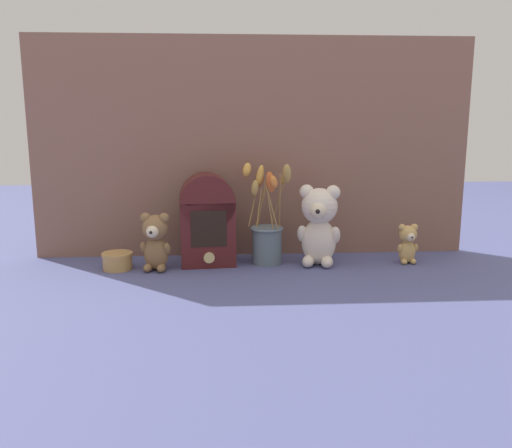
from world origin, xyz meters
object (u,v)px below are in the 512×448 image
teddy_bear_large (319,224)px  decorative_tin_tall (117,261)px  teddy_bear_medium (155,241)px  vintage_radio (207,218)px  teddy_bear_small (408,243)px  flower_vase (267,231)px

teddy_bear_large → decorative_tin_tall: (-0.59, -0.01, -0.10)m
teddy_bear_medium → vintage_radio: (0.15, 0.06, 0.05)m
decorative_tin_tall → teddy_bear_small: bearing=0.8°
teddy_bear_medium → flower_vase: flower_vase is taller
flower_vase → decorative_tin_tall: size_ratio=3.41×
teddy_bear_large → vintage_radio: bearing=174.5°
flower_vase → teddy_bear_large: bearing=-10.6°
teddy_bear_small → vintage_radio: bearing=177.1°
flower_vase → teddy_bear_small: bearing=-3.8°
vintage_radio → decorative_tin_tall: (-0.26, -0.04, -0.11)m
teddy_bear_large → vintage_radio: vintage_radio is taller
teddy_bear_medium → flower_vase: size_ratio=0.56×
teddy_bear_small → flower_vase: (-0.42, 0.03, 0.04)m
teddy_bear_medium → decorative_tin_tall: bearing=171.0°
teddy_bear_large → flower_vase: flower_vase is taller
teddy_bear_medium → flower_vase: 0.33m
teddy_bear_medium → teddy_bear_small: size_ratio=1.39×
teddy_bear_small → vintage_radio: 0.61m
teddy_bear_large → teddy_bear_medium: size_ratio=1.43×
teddy_bear_small → teddy_bear_medium: bearing=-177.7°
teddy_bear_medium → vintage_radio: bearing=22.3°
teddy_bear_large → flower_vase: size_ratio=0.79×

